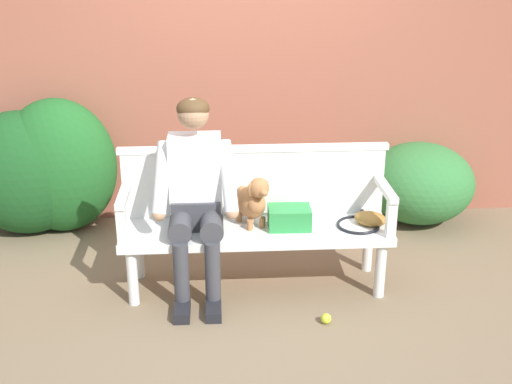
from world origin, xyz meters
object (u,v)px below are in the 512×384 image
Objects in this scene: tennis_racket at (359,223)px; baseball_glove at (370,219)px; dog_on_bench at (253,200)px; tennis_ball at (326,319)px; person_seated at (196,191)px; garden_bench at (256,235)px; sports_bag at (289,218)px.

tennis_racket is 0.08m from baseball_glove.
tennis_ball is at bearing -50.38° from dog_on_bench.
person_seated is at bearing -179.76° from tennis_racket.
baseball_glove is at bearing -5.70° from tennis_racket.
person_seated reaches higher than garden_bench.
sports_bag is at bearing 111.30° from tennis_ball.
tennis_racket is 2.08× the size of sports_bag.
baseball_glove reaches higher than garden_bench.
baseball_glove is (0.79, -0.03, -0.14)m from dog_on_bench.
tennis_ball is (-0.36, -0.48, -0.46)m from baseball_glove.
dog_on_bench is at bearing 129.62° from tennis_ball.
baseball_glove is 0.76m from tennis_ball.
baseball_glove is (0.08, -0.01, 0.04)m from tennis_racket.
tennis_racket reaches higher than tennis_ball.
garden_bench is 6.39× the size of sports_bag.
baseball_glove is at bearing -0.15° from person_seated.
tennis_racket is at bearing 59.95° from tennis_ball.
garden_bench is at bearing 179.47° from tennis_racket.
sports_bag is 4.24× the size of tennis_ball.
sports_bag is (-0.55, -0.01, 0.03)m from baseball_glove.
dog_on_bench reaches higher than tennis_ball.
person_seated is 19.96× the size of tennis_ball.
person_seated reaches higher than baseball_glove.
garden_bench is 0.51m from person_seated.
garden_bench reaches higher than tennis_ball.
tennis_racket is 0.48m from sports_bag.
dog_on_bench reaches higher than sports_bag.
garden_bench is 27.11× the size of tennis_ball.
sports_bag is at bearing -146.84° from baseball_glove.
dog_on_bench is 0.27m from sports_bag.
sports_bag is 0.71m from tennis_ball.
sports_bag is (0.61, -0.01, -0.20)m from person_seated.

